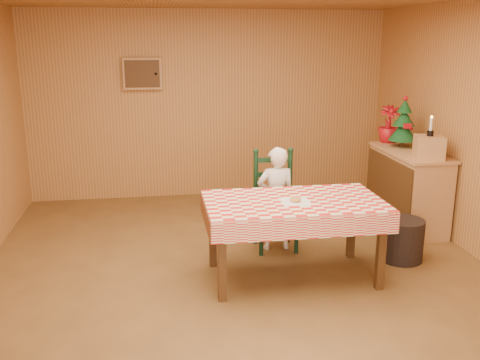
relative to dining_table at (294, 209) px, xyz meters
The scene contains 13 objects.
ground 0.84m from the dining_table, behind, with size 6.00×6.00×0.00m, color brown.
cabin_walls 1.32m from the dining_table, 136.81° to the left, with size 5.10×6.05×2.65m.
dining_table is the anchor object (origin of this frame).
ladder_chair 0.81m from the dining_table, 90.00° to the left, with size 0.44×0.40×1.08m.
seated_child 0.74m from the dining_table, 90.00° to the left, with size 0.41×0.27×1.12m, color white.
napkin 0.10m from the dining_table, 90.00° to the right, with size 0.26×0.26×0.00m, color white.
donut 0.11m from the dining_table, 90.00° to the right, with size 0.10×0.10×0.04m, color #C99248.
shelf_unit 2.10m from the dining_table, 34.67° to the left, with size 0.54×1.24×0.93m.
crate 1.94m from the dining_table, 24.56° to the left, with size 0.30×0.30×0.25m, color tan.
christmas_tree 2.31m from the dining_table, 39.78° to the left, with size 0.34×0.34×0.62m.
flower_arrangement 2.46m from the dining_table, 46.02° to the left, with size 0.26×0.26×0.47m, color #AF1018.
candle_set 1.98m from the dining_table, 24.56° to the left, with size 0.07×0.07×0.22m.
storage_bin 1.32m from the dining_table, 10.45° to the left, with size 0.43×0.43×0.43m, color black.
Camera 1 is at (-0.75, -4.51, 2.23)m, focal length 40.00 mm.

